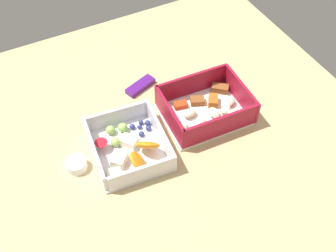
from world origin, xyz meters
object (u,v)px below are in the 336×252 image
paper_cup_liner (76,163)px  candy_bar (140,86)px  pasta_container (206,108)px  fruit_bowl (129,147)px

paper_cup_liner → candy_bar: bearing=34.7°
paper_cup_liner → pasta_container: bearing=0.3°
fruit_bowl → candy_bar: size_ratio=2.36×
pasta_container → fruit_bowl: pasta_container is taller
pasta_container → candy_bar: bearing=126.1°
fruit_bowl → candy_bar: bearing=58.4°
pasta_container → paper_cup_liner: size_ratio=4.51×
pasta_container → fruit_bowl: (-17.91, -1.72, -0.22)cm
fruit_bowl → candy_bar: fruit_bowl is taller
pasta_container → candy_bar: 15.93cm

